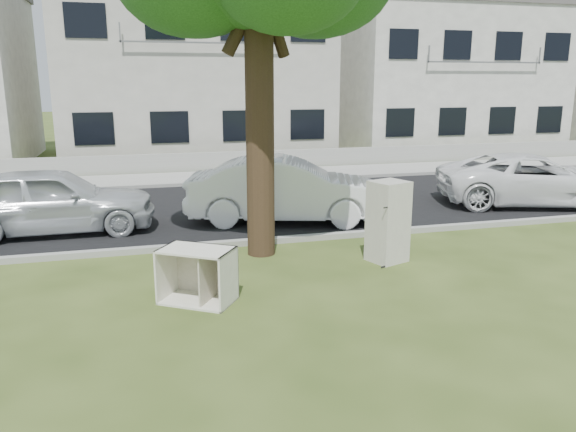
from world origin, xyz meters
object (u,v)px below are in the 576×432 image
object	(u,v)px
car_center	(287,190)
car_left	(52,200)
fridge	(388,222)
car_right	(533,180)
cabinet	(197,275)

from	to	relation	value
car_center	car_left	bearing A→B (deg)	102.27
fridge	car_right	distance (m)	6.93
car_left	car_center	bearing A→B (deg)	-94.01
fridge	car_left	xyz separation A→B (m)	(-6.32, 3.78, -0.01)
car_left	cabinet	bearing A→B (deg)	-151.76
car_center	car_right	world-z (taller)	car_center
fridge	car_left	world-z (taller)	fridge
cabinet	car_left	bearing A→B (deg)	151.92
cabinet	car_left	size ratio (longest dim) A/B	0.25
fridge	car_right	xyz separation A→B (m)	(5.95, 3.55, -0.07)
cabinet	car_right	distance (m)	10.69
car_right	car_left	size ratio (longest dim) A/B	1.14
cabinet	car_center	distance (m)	5.26
cabinet	car_right	size ratio (longest dim) A/B	0.22
car_center	car_right	distance (m)	6.99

